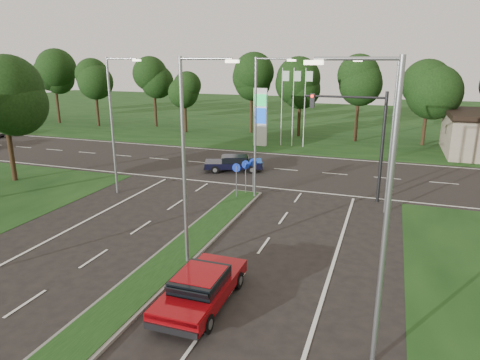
% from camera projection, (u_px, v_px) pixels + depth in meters
% --- Properties ---
extents(ground, '(160.00, 160.00, 0.00)m').
position_uv_depth(ground, '(85.00, 339.00, 14.08)').
color(ground, black).
rests_on(ground, ground).
extents(verge_far, '(160.00, 50.00, 0.02)m').
position_uv_depth(verge_far, '(328.00, 120.00, 63.95)').
color(verge_far, black).
rests_on(verge_far, ground).
extents(cross_road, '(160.00, 12.00, 0.02)m').
position_uv_depth(cross_road, '(274.00, 169.00, 35.84)').
color(cross_road, black).
rests_on(cross_road, ground).
extents(median_kerb, '(2.00, 26.00, 0.12)m').
position_uv_depth(median_kerb, '(149.00, 280.00, 17.69)').
color(median_kerb, slate).
rests_on(median_kerb, ground).
extents(streetlight_median_near, '(2.53, 0.22, 9.00)m').
position_uv_depth(streetlight_median_near, '(188.00, 154.00, 17.81)').
color(streetlight_median_near, gray).
rests_on(streetlight_median_near, ground).
extents(streetlight_median_far, '(2.53, 0.22, 9.00)m').
position_uv_depth(streetlight_median_far, '(258.00, 122.00, 26.87)').
color(streetlight_median_far, gray).
rests_on(streetlight_median_far, ground).
extents(streetlight_left_far, '(2.53, 0.22, 9.00)m').
position_uv_depth(streetlight_left_far, '(114.00, 119.00, 28.04)').
color(streetlight_left_far, gray).
rests_on(streetlight_left_far, ground).
extents(streetlight_right_far, '(2.53, 0.22, 9.00)m').
position_uv_depth(streetlight_right_far, '(389.00, 128.00, 24.37)').
color(streetlight_right_far, gray).
rests_on(streetlight_right_far, ground).
extents(streetlight_right_near, '(2.53, 0.22, 9.00)m').
position_uv_depth(streetlight_right_near, '(380.00, 204.00, 11.68)').
color(streetlight_right_near, gray).
rests_on(streetlight_right_near, ground).
extents(traffic_signal, '(5.10, 0.42, 7.00)m').
position_uv_depth(traffic_signal, '(362.00, 129.00, 26.82)').
color(traffic_signal, black).
rests_on(traffic_signal, ground).
extents(median_signs, '(1.16, 1.76, 2.38)m').
position_uv_depth(median_signs, '(245.00, 171.00, 28.48)').
color(median_signs, gray).
rests_on(median_signs, ground).
extents(gas_pylon, '(5.80, 1.26, 8.00)m').
position_uv_depth(gas_pylon, '(262.00, 116.00, 44.38)').
color(gas_pylon, silver).
rests_on(gas_pylon, ground).
extents(tree_left_far, '(5.20, 5.20, 8.86)m').
position_uv_depth(tree_left_far, '(0.00, 99.00, 30.78)').
color(tree_left_far, black).
rests_on(tree_left_far, ground).
extents(treeline_far, '(6.00, 6.00, 9.90)m').
position_uv_depth(treeline_far, '(313.00, 78.00, 48.38)').
color(treeline_far, black).
rests_on(treeline_far, ground).
extents(red_sedan, '(2.06, 4.85, 1.33)m').
position_uv_depth(red_sedan, '(201.00, 287.00, 15.88)').
color(red_sedan, maroon).
rests_on(red_sedan, ground).
extents(navy_sedan, '(5.01, 3.39, 1.28)m').
position_uv_depth(navy_sedan, '(234.00, 163.00, 34.94)').
color(navy_sedan, black).
rests_on(navy_sedan, ground).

